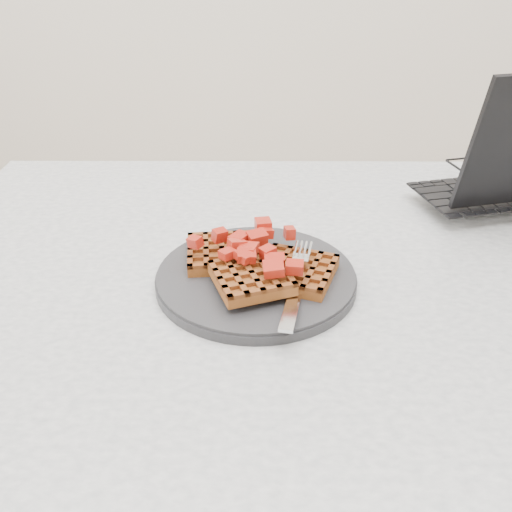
{
  "coord_description": "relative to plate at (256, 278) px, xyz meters",
  "views": [
    {
      "loc": [
        -0.12,
        -0.65,
        1.15
      ],
      "look_at": [
        -0.12,
        -0.03,
        0.79
      ],
      "focal_mm": 40.0,
      "sensor_mm": 36.0,
      "label": 1
    }
  ],
  "objects": [
    {
      "name": "fork",
      "position": [
        0.05,
        -0.04,
        0.02
      ],
      "size": [
        0.06,
        0.18,
        0.02
      ],
      "primitive_type": null,
      "rotation": [
        0.0,
        0.0,
        -0.18
      ],
      "color": "silver",
      "rests_on": "plate"
    },
    {
      "name": "waffles",
      "position": [
        0.0,
        -0.0,
        0.02
      ],
      "size": [
        0.2,
        0.18,
        0.03
      ],
      "color": "brown",
      "rests_on": "plate"
    },
    {
      "name": "strawberry_pile",
      "position": [
        0.0,
        0.0,
        0.05
      ],
      "size": [
        0.15,
        0.15,
        0.02
      ],
      "primitive_type": null,
      "color": "#8B0800",
      "rests_on": "waffles"
    },
    {
      "name": "table",
      "position": [
        0.12,
        0.03,
        -0.12
      ],
      "size": [
        1.2,
        0.8,
        0.75
      ],
      "color": "silver",
      "rests_on": "ground"
    },
    {
      "name": "plate",
      "position": [
        0.0,
        0.0,
        0.0
      ],
      "size": [
        0.26,
        0.26,
        0.02
      ],
      "primitive_type": "cylinder",
      "color": "#252528",
      "rests_on": "table"
    }
  ]
}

